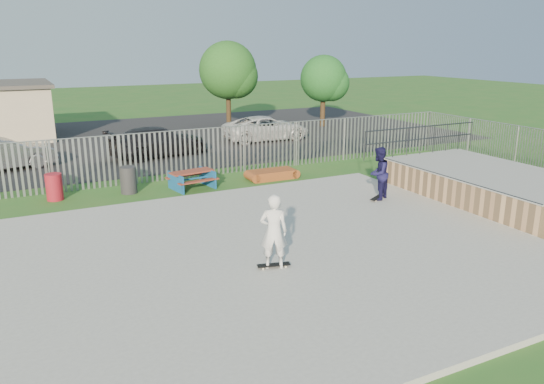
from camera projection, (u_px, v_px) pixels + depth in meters
name	position (u px, v px, depth m)	size (l,w,h in m)	color
ground	(257.00, 258.00, 13.75)	(120.00, 120.00, 0.00)	#276322
concrete_slab	(257.00, 255.00, 13.73)	(15.00, 12.00, 0.15)	#9B9B96
quarter_pipe	(489.00, 185.00, 18.61)	(5.50, 7.05, 2.19)	tan
fence	(226.00, 178.00, 17.86)	(26.04, 16.02, 2.00)	gray
picnic_table	(192.00, 179.00, 20.26)	(1.83, 1.59, 0.69)	maroon
funbox	(272.00, 174.00, 21.76)	(1.82, 0.93, 0.36)	brown
trash_bin_red	(54.00, 187.00, 18.73)	(0.57, 0.57, 0.95)	maroon
trash_bin_grey	(128.00, 180.00, 19.58)	(0.60, 0.60, 1.00)	#2A2A2D
parking_lot	(115.00, 141.00, 30.08)	(40.00, 18.00, 0.02)	black
car_silver	(1.00, 154.00, 22.98)	(1.53, 4.38, 1.44)	#A3A3A8
car_dark	(159.00, 142.00, 25.91)	(2.01, 4.94, 1.43)	black
car_white	(266.00, 128.00, 30.18)	(2.27, 4.93, 1.37)	silver
tree_mid	(228.00, 70.00, 33.17)	(3.59, 3.59, 5.54)	#422F1A
tree_right	(323.00, 79.00, 34.62)	(3.02, 3.02, 4.67)	#44301B
skateboard_a	(377.00, 198.00, 18.40)	(0.79, 0.57, 0.08)	black
skateboard_b	(274.00, 266.00, 12.81)	(0.82, 0.39, 0.08)	black
skater_navy	(378.00, 174.00, 18.16)	(0.89, 0.70, 1.84)	#15133D
skater_white	(274.00, 232.00, 12.57)	(0.67, 0.44, 1.84)	white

